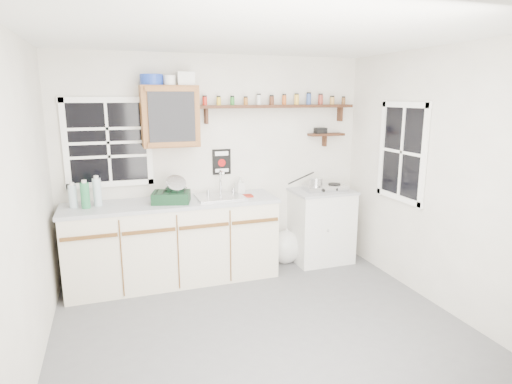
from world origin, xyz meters
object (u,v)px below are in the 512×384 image
hotplate (325,187)px  dish_rack (173,194)px  right_cabinet (321,225)px  main_cabinet (174,241)px  upper_cabinet (170,116)px  spice_shelf (279,105)px

hotplate → dish_rack: bearing=-172.8°
right_cabinet → dish_rack: 1.92m
main_cabinet → hotplate: bearing=0.2°
upper_cabinet → dish_rack: upper_cabinet is taller
upper_cabinet → main_cabinet: bearing=-103.7°
main_cabinet → right_cabinet: main_cabinet is taller
right_cabinet → hotplate: (0.03, -0.02, 0.49)m
right_cabinet → upper_cabinet: (-1.80, 0.12, 1.37)m
main_cabinet → right_cabinet: 1.84m
upper_cabinet → hotplate: bearing=-4.3°
main_cabinet → dish_rack: dish_rack is taller
dish_rack → spice_shelf: bearing=26.3°
right_cabinet → spice_shelf: spice_shelf is taller
spice_shelf → right_cabinet: bearing=-20.1°
hotplate → upper_cabinet: bearing=-178.8°
main_cabinet → hotplate: (1.86, 0.01, 0.48)m
upper_cabinet → hotplate: size_ratio=1.22×
right_cabinet → spice_shelf: bearing=159.9°
spice_shelf → main_cabinet: bearing=-170.8°
spice_shelf → dish_rack: spice_shelf is taller
upper_cabinet → hotplate: upper_cabinet is taller
right_cabinet → hotplate: size_ratio=1.71×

